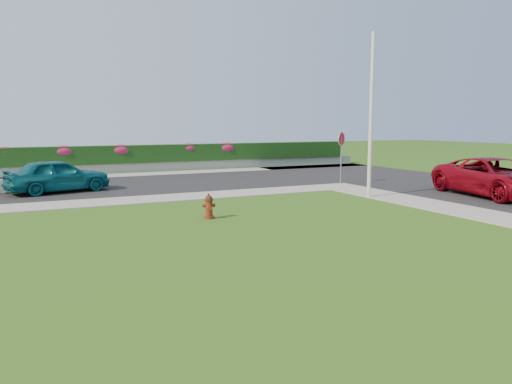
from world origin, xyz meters
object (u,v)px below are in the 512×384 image
suv_red (496,177)px  sedan_teal (58,175)px  fire_hydrant (209,207)px  utility_pole (371,116)px  stop_sign (341,145)px

suv_red → sedan_teal: bearing=160.8°
suv_red → sedan_teal: size_ratio=1.32×
fire_hydrant → utility_pole: 8.26m
utility_pole → stop_sign: (1.56, 4.19, -1.36)m
utility_pole → stop_sign: bearing=69.6°
sedan_teal → stop_sign: 13.41m
suv_red → stop_sign: stop_sign is taller
sedan_teal → utility_pole: 13.71m
stop_sign → fire_hydrant: bearing=-154.2°
sedan_teal → stop_sign: (13.05, -2.85, 1.20)m
stop_sign → suv_red: bearing=-69.1°
suv_red → stop_sign: bearing=127.2°
fire_hydrant → suv_red: (12.38, -0.80, 0.45)m
suv_red → stop_sign: size_ratio=2.16×
suv_red → sedan_teal: suv_red is taller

